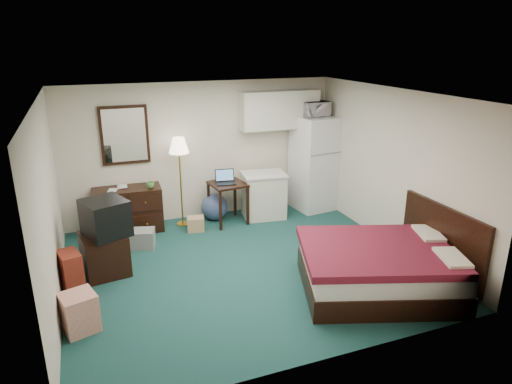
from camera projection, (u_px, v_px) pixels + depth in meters
name	position (u px, v px, depth m)	size (l,w,h in m)	color
floor	(244.00, 266.00, 6.75)	(5.00, 4.50, 0.01)	black
ceiling	(243.00, 95.00, 5.95)	(5.00, 4.50, 0.01)	beige
walls	(243.00, 186.00, 6.35)	(5.01, 4.51, 2.50)	beige
mirror	(125.00, 135.00, 7.73)	(0.80, 0.06, 1.00)	white
upper_cabinets	(279.00, 110.00, 8.46)	(1.50, 0.35, 0.70)	beige
headboard	(442.00, 241.00, 6.30)	(0.06, 1.56, 1.00)	black
dresser	(128.00, 210.00, 7.89)	(1.14, 0.52, 0.78)	black
floor_lamp	(181.00, 182.00, 8.04)	(0.35, 0.35, 1.60)	gold
desk	(228.00, 203.00, 8.26)	(0.59, 0.59, 0.75)	black
exercise_ball	(214.00, 207.00, 8.44)	(0.49, 0.49, 0.49)	#3B4D7C
kitchen_counter	(264.00, 196.00, 8.52)	(0.75, 0.57, 0.82)	beige
fridge	(315.00, 163.00, 8.85)	(0.75, 0.75, 1.82)	white
bed	(378.00, 269.00, 6.03)	(1.95, 1.52, 0.62)	#520618
tv_stand	(105.00, 254.00, 6.49)	(0.59, 0.64, 0.59)	black
suitcase	(71.00, 274.00, 5.90)	(0.24, 0.38, 0.61)	maroon
retail_box	(79.00, 312.00, 5.21)	(0.37, 0.37, 0.46)	beige
file_bin	(141.00, 239.00, 7.34)	(0.42, 0.31, 0.29)	gray
cardboard_box_a	(196.00, 224.00, 7.98)	(0.29, 0.25, 0.25)	#AE7E50
cardboard_box_b	(255.00, 213.00, 8.47)	(0.22, 0.26, 0.26)	#AE7E50
laptop	(226.00, 177.00, 8.06)	(0.34, 0.28, 0.23)	black
crt_tv	(105.00, 218.00, 6.32)	(0.55, 0.60, 0.51)	black
microwave	(315.00, 107.00, 8.52)	(0.50, 0.28, 0.34)	white
book_a	(108.00, 185.00, 7.60)	(0.15, 0.02, 0.20)	#AE7E50
book_b	(117.00, 182.00, 7.77)	(0.16, 0.02, 0.22)	#AE7E50
mug	(150.00, 184.00, 7.77)	(0.14, 0.11, 0.14)	#4D8D40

